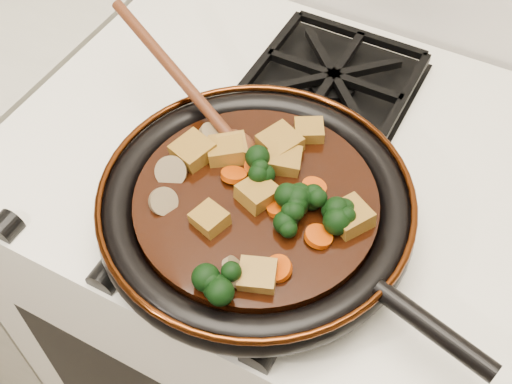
% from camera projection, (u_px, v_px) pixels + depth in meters
% --- Properties ---
extents(stove, '(0.76, 0.60, 0.90)m').
position_uv_depth(stove, '(280.00, 308.00, 1.22)').
color(stove, white).
rests_on(stove, ground).
extents(burner_grate_front, '(0.23, 0.23, 0.03)m').
position_uv_depth(burner_grate_front, '(240.00, 219.00, 0.78)').
color(burner_grate_front, black).
rests_on(burner_grate_front, stove).
extents(burner_grate_back, '(0.23, 0.23, 0.03)m').
position_uv_depth(burner_grate_back, '(333.00, 80.00, 0.93)').
color(burner_grate_back, black).
rests_on(burner_grate_back, stove).
extents(skillet, '(0.49, 0.37, 0.05)m').
position_uv_depth(skillet, '(257.00, 206.00, 0.75)').
color(skillet, black).
rests_on(skillet, burner_grate_front).
extents(braising_sauce, '(0.29, 0.29, 0.02)m').
position_uv_depth(braising_sauce, '(256.00, 203.00, 0.75)').
color(braising_sauce, black).
rests_on(braising_sauce, skillet).
extents(tofu_cube_0, '(0.05, 0.05, 0.03)m').
position_uv_depth(tofu_cube_0, '(257.00, 193.00, 0.74)').
color(tofu_cube_0, olive).
rests_on(tofu_cube_0, braising_sauce).
extents(tofu_cube_1, '(0.06, 0.06, 0.03)m').
position_uv_depth(tofu_cube_1, '(193.00, 152.00, 0.77)').
color(tofu_cube_1, olive).
rests_on(tofu_cube_1, braising_sauce).
extents(tofu_cube_2, '(0.06, 0.06, 0.03)m').
position_uv_depth(tofu_cube_2, '(280.00, 144.00, 0.78)').
color(tofu_cube_2, olive).
rests_on(tofu_cube_2, braising_sauce).
extents(tofu_cube_3, '(0.06, 0.06, 0.03)m').
position_uv_depth(tofu_cube_3, '(350.00, 217.00, 0.72)').
color(tofu_cube_3, olive).
rests_on(tofu_cube_3, braising_sauce).
extents(tofu_cube_4, '(0.05, 0.05, 0.02)m').
position_uv_depth(tofu_cube_4, '(258.00, 276.00, 0.67)').
color(tofu_cube_4, olive).
rests_on(tofu_cube_4, braising_sauce).
extents(tofu_cube_5, '(0.05, 0.05, 0.02)m').
position_uv_depth(tofu_cube_5, '(309.00, 131.00, 0.80)').
color(tofu_cube_5, olive).
rests_on(tofu_cube_5, braising_sauce).
extents(tofu_cube_6, '(0.06, 0.06, 0.03)m').
position_uv_depth(tofu_cube_6, '(226.00, 150.00, 0.78)').
color(tofu_cube_6, olive).
rests_on(tofu_cube_6, braising_sauce).
extents(tofu_cube_7, '(0.05, 0.05, 0.02)m').
position_uv_depth(tofu_cube_7, '(232.00, 148.00, 0.78)').
color(tofu_cube_7, olive).
rests_on(tofu_cube_7, braising_sauce).
extents(tofu_cube_8, '(0.05, 0.04, 0.02)m').
position_uv_depth(tofu_cube_8, '(210.00, 219.00, 0.71)').
color(tofu_cube_8, olive).
rests_on(tofu_cube_8, braising_sauce).
extents(tofu_cube_9, '(0.05, 0.05, 0.03)m').
position_uv_depth(tofu_cube_9, '(283.00, 161.00, 0.77)').
color(tofu_cube_9, olive).
rests_on(tofu_cube_9, braising_sauce).
extents(broccoli_floret_0, '(0.09, 0.08, 0.07)m').
position_uv_depth(broccoli_floret_0, '(261.00, 172.00, 0.75)').
color(broccoli_floret_0, black).
rests_on(broccoli_floret_0, braising_sauce).
extents(broccoli_floret_1, '(0.07, 0.07, 0.06)m').
position_uv_depth(broccoli_floret_1, '(298.00, 202.00, 0.72)').
color(broccoli_floret_1, black).
rests_on(broccoli_floret_1, braising_sauce).
extents(broccoli_floret_2, '(0.08, 0.08, 0.05)m').
position_uv_depth(broccoli_floret_2, '(219.00, 283.00, 0.66)').
color(broccoli_floret_2, black).
rests_on(broccoli_floret_2, braising_sauce).
extents(broccoli_floret_3, '(0.09, 0.09, 0.07)m').
position_uv_depth(broccoli_floret_3, '(336.00, 214.00, 0.71)').
color(broccoli_floret_3, black).
rests_on(broccoli_floret_3, braising_sauce).
extents(broccoli_floret_4, '(0.07, 0.07, 0.07)m').
position_uv_depth(broccoli_floret_4, '(303.00, 205.00, 0.72)').
color(broccoli_floret_4, black).
rests_on(broccoli_floret_4, braising_sauce).
extents(broccoli_floret_5, '(0.08, 0.08, 0.06)m').
position_uv_depth(broccoli_floret_5, '(286.00, 219.00, 0.71)').
color(broccoli_floret_5, black).
rests_on(broccoli_floret_5, braising_sauce).
extents(carrot_coin_0, '(0.03, 0.03, 0.02)m').
position_uv_depth(carrot_coin_0, '(280.00, 207.00, 0.73)').
color(carrot_coin_0, '#B63B05').
rests_on(carrot_coin_0, braising_sauce).
extents(carrot_coin_1, '(0.03, 0.03, 0.02)m').
position_uv_depth(carrot_coin_1, '(318.00, 236.00, 0.70)').
color(carrot_coin_1, '#B63B05').
rests_on(carrot_coin_1, braising_sauce).
extents(carrot_coin_2, '(0.03, 0.03, 0.02)m').
position_uv_depth(carrot_coin_2, '(314.00, 187.00, 0.75)').
color(carrot_coin_2, '#B63B05').
rests_on(carrot_coin_2, braising_sauce).
extents(carrot_coin_3, '(0.03, 0.03, 0.01)m').
position_uv_depth(carrot_coin_3, '(256.00, 167.00, 0.76)').
color(carrot_coin_3, '#B63B05').
rests_on(carrot_coin_3, braising_sauce).
extents(carrot_coin_4, '(0.03, 0.03, 0.02)m').
position_uv_depth(carrot_coin_4, '(278.00, 269.00, 0.68)').
color(carrot_coin_4, '#B63B05').
rests_on(carrot_coin_4, braising_sauce).
extents(carrot_coin_5, '(0.03, 0.03, 0.02)m').
position_uv_depth(carrot_coin_5, '(234.00, 175.00, 0.76)').
color(carrot_coin_5, '#B63B05').
rests_on(carrot_coin_5, braising_sauce).
extents(mushroom_slice_0, '(0.05, 0.05, 0.03)m').
position_uv_depth(mushroom_slice_0, '(213.00, 136.00, 0.79)').
color(mushroom_slice_0, olive).
rests_on(mushroom_slice_0, braising_sauce).
extents(mushroom_slice_1, '(0.05, 0.05, 0.03)m').
position_uv_depth(mushroom_slice_1, '(171.00, 171.00, 0.76)').
color(mushroom_slice_1, olive).
rests_on(mushroom_slice_1, braising_sauce).
extents(mushroom_slice_2, '(0.04, 0.04, 0.04)m').
position_uv_depth(mushroom_slice_2, '(235.00, 272.00, 0.67)').
color(mushroom_slice_2, olive).
rests_on(mushroom_slice_2, braising_sauce).
extents(mushroom_slice_3, '(0.04, 0.04, 0.03)m').
position_uv_depth(mushroom_slice_3, '(163.00, 201.00, 0.73)').
color(mushroom_slice_3, olive).
rests_on(mushroom_slice_3, braising_sauce).
extents(wooden_spoon, '(0.16, 0.09, 0.26)m').
position_uv_depth(wooden_spoon, '(199.00, 101.00, 0.81)').
color(wooden_spoon, '#4F2410').
rests_on(wooden_spoon, braising_sauce).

